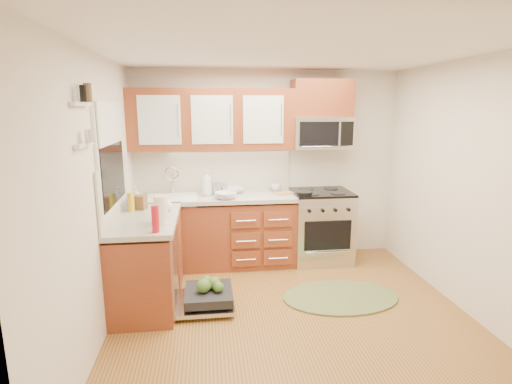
{
  "coord_description": "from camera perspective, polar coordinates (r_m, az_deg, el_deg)",
  "views": [
    {
      "loc": [
        -0.8,
        -3.52,
        2.03
      ],
      "look_at": [
        -0.26,
        0.85,
        1.09
      ],
      "focal_mm": 28.0,
      "sensor_mm": 36.0,
      "label": 1
    }
  ],
  "objects": [
    {
      "name": "soap_bottle_a",
      "position": [
        5.07,
        -7.05,
        1.28
      ],
      "size": [
        0.17,
        0.17,
        0.33
      ],
      "primitive_type": "imported",
      "rotation": [
        0.0,
        0.0,
        0.4
      ],
      "color": "#999999",
      "rests_on": "countertop_back"
    },
    {
      "name": "backsplash_back",
      "position": [
        5.32,
        -6.17,
        3.14
      ],
      "size": [
        2.05,
        0.02,
        0.57
      ],
      "primitive_type": "cube",
      "color": "beige",
      "rests_on": "ground"
    },
    {
      "name": "countertop_left",
      "position": [
        4.25,
        -15.47,
        -3.8
      ],
      "size": [
        0.64,
        1.27,
        0.05
      ],
      "primitive_type": "cube",
      "color": "#B2ACA3",
      "rests_on": "base_cabinet_left"
    },
    {
      "name": "canister",
      "position": [
        5.1,
        -5.6,
        0.44
      ],
      "size": [
        0.1,
        0.1,
        0.16
      ],
      "primitive_type": "cylinder",
      "rotation": [
        0.0,
        0.0,
        0.02
      ],
      "color": "silver",
      "rests_on": "countertop_back"
    },
    {
      "name": "skillet",
      "position": [
        5.05,
        6.87,
        -0.14
      ],
      "size": [
        0.27,
        0.27,
        0.04
      ],
      "primitive_type": "cylinder",
      "rotation": [
        0.0,
        0.0,
        -0.31
      ],
      "color": "black",
      "rests_on": "range"
    },
    {
      "name": "wall_right",
      "position": [
        4.42,
        28.35,
        0.45
      ],
      "size": [
        0.04,
        3.5,
        2.5
      ],
      "primitive_type": "cube",
      "color": "silver",
      "rests_on": "ground"
    },
    {
      "name": "countertop_back",
      "position": [
        5.09,
        -6.03,
        -0.82
      ],
      "size": [
        2.07,
        0.64,
        0.05
      ],
      "primitive_type": "cube",
      "color": "#B2ACA3",
      "rests_on": "base_cabinet_back"
    },
    {
      "name": "range",
      "position": [
        5.4,
        9.21,
        -4.83
      ],
      "size": [
        0.76,
        0.64,
        0.95
      ],
      "primitive_type": null,
      "color": "silver",
      "rests_on": "ground"
    },
    {
      "name": "base_cabinet_left",
      "position": [
        4.4,
        -15.25,
        -9.76
      ],
      "size": [
        0.6,
        1.25,
        0.85
      ],
      "primitive_type": "cube",
      "color": "maroon",
      "rests_on": "ground"
    },
    {
      "name": "wall_back",
      "position": [
        5.39,
        1.56,
        3.75
      ],
      "size": [
        3.5,
        0.04,
        2.5
      ],
      "primitive_type": "cube",
      "color": "silver",
      "rests_on": "ground"
    },
    {
      "name": "bowl_a",
      "position": [
        5.24,
        -3.31,
        0.27
      ],
      "size": [
        0.32,
        0.32,
        0.07
      ],
      "primitive_type": "imported",
      "rotation": [
        0.0,
        0.0,
        0.14
      ],
      "color": "#999999",
      "rests_on": "countertop_back"
    },
    {
      "name": "wall_left",
      "position": [
        3.73,
        -21.61,
        -0.86
      ],
      "size": [
        0.04,
        3.5,
        2.5
      ],
      "primitive_type": "cube",
      "color": "silver",
      "rests_on": "ground"
    },
    {
      "name": "soap_bottle_b",
      "position": [
        4.75,
        -16.82,
        -0.57
      ],
      "size": [
        0.12,
        0.12,
        0.22
      ],
      "primitive_type": "imported",
      "rotation": [
        0.0,
        0.0,
        0.22
      ],
      "color": "#999999",
      "rests_on": "countertop_left"
    },
    {
      "name": "wall_front",
      "position": [
        2.1,
        16.3,
        -10.27
      ],
      "size": [
        3.5,
        0.04,
        2.5
      ],
      "primitive_type": "cube",
      "color": "silver",
      "rests_on": "ground"
    },
    {
      "name": "base_cabinet_back",
      "position": [
        5.23,
        -5.92,
        -5.88
      ],
      "size": [
        2.05,
        0.6,
        0.85
      ],
      "primitive_type": "cube",
      "color": "maroon",
      "rests_on": "ground"
    },
    {
      "name": "dishwasher",
      "position": [
        4.28,
        -7.32,
        -14.82
      ],
      "size": [
        0.7,
        0.6,
        0.2
      ],
      "primitive_type": null,
      "color": "silver",
      "rests_on": "ground"
    },
    {
      "name": "cabinet_over_mw",
      "position": [
        5.31,
        9.38,
        13.05
      ],
      "size": [
        0.76,
        0.35,
        0.47
      ],
      "primitive_type": "cube",
      "color": "maroon",
      "rests_on": "ground"
    },
    {
      "name": "sink",
      "position": [
        5.11,
        -11.89,
        -2.11
      ],
      "size": [
        0.62,
        0.5,
        0.26
      ],
      "primitive_type": null,
      "color": "white",
      "rests_on": "ground"
    },
    {
      "name": "paper_towel_roll",
      "position": [
        3.91,
        -13.43,
        -2.54
      ],
      "size": [
        0.14,
        0.14,
        0.28
      ],
      "primitive_type": "cylinder",
      "rotation": [
        0.0,
        0.0,
        0.1
      ],
      "color": "white",
      "rests_on": "countertop_left"
    },
    {
      "name": "shelf_lower",
      "position": [
        3.31,
        -23.25,
        6.25
      ],
      "size": [
        0.04,
        0.4,
        0.03
      ],
      "primitive_type": "cube",
      "color": "white",
      "rests_on": "ground"
    },
    {
      "name": "red_bottle",
      "position": [
        3.69,
        -14.2,
        -3.76
      ],
      "size": [
        0.09,
        0.09,
        0.25
      ],
      "primitive_type": "cylinder",
      "rotation": [
        0.0,
        0.0,
        -0.4
      ],
      "color": "red",
      "rests_on": "countertop_left"
    },
    {
      "name": "stock_pot",
      "position": [
        5.23,
        -5.09,
        0.46
      ],
      "size": [
        0.19,
        0.19,
        0.11
      ],
      "primitive_type": "cylinder",
      "rotation": [
        0.0,
        0.0,
        -0.03
      ],
      "color": "silver",
      "rests_on": "countertop_back"
    },
    {
      "name": "soap_bottle_c",
      "position": [
        4.42,
        -12.69,
        -1.64
      ],
      "size": [
        0.14,
        0.14,
        0.16
      ],
      "primitive_type": "imported",
      "rotation": [
        0.0,
        0.0,
        0.09
      ],
      "color": "#999999",
      "rests_on": "countertop_left"
    },
    {
      "name": "microwave",
      "position": [
        5.3,
        9.29,
        8.34
      ],
      "size": [
        0.76,
        0.38,
        0.4
      ],
      "primitive_type": null,
      "color": "silver",
      "rests_on": "ground"
    },
    {
      "name": "bowl_b",
      "position": [
        4.89,
        -4.35,
        -0.5
      ],
      "size": [
        0.33,
        0.33,
        0.08
      ],
      "primitive_type": "imported",
      "rotation": [
        0.0,
        0.0,
        0.27
      ],
      "color": "#999999",
      "rests_on": "countertop_back"
    },
    {
      "name": "ceiling",
      "position": [
        3.64,
        6.06,
        19.42
      ],
      "size": [
        3.5,
        3.5,
        0.0
      ],
      "primitive_type": "plane",
      "rotation": [
        3.14,
        0.0,
        0.0
      ],
      "color": "white",
      "rests_on": "ground"
    },
    {
      "name": "cup",
      "position": [
        5.36,
        2.82,
        0.72
      ],
      "size": [
        0.17,
        0.17,
        0.1
      ],
      "primitive_type": "imported",
      "rotation": [
        0.0,
        0.0,
        0.31
      ],
      "color": "#999999",
      "rests_on": "countertop_back"
    },
    {
      "name": "cutting_board",
      "position": [
        5.18,
        4.02,
        -0.17
      ],
      "size": [
        0.29,
        0.23,
        0.02
      ],
      "primitive_type": "cube",
      "rotation": [
        0.0,
        0.0,
        0.34
      ],
      "color": "#AF7B50",
      "rests_on": "countertop_back"
    },
    {
      "name": "backsplash_left",
      "position": [
        4.23,
        -19.65,
        0.19
      ],
      "size": [
        0.02,
        1.25,
        0.57
      ],
      "primitive_type": "cube",
      "color": "beige",
      "rests_on": "ground"
    },
    {
      "name": "wooden_box",
      "position": [
        4.57,
        -16.36,
        -1.44
      ],
      "size": [
        0.18,
        0.15,
        0.15
      ],
      "primitive_type": "cube",
      "rotation": [
        0.0,
        0.0,
        -0.3
      ],
      "color": "brown",
      "rests_on": "countertop_left"
    },
    {
      "name": "window_blind",
      "position": [
        4.13,
        -20.04,
        9.27
      ],
      "size": [
        0.02,
        0.96,
        0.4
      ],
      "primitive_type": "cube",
      "color": "white",
      "rests_on": "ground"
    },
    {
      "name": "window",
      "position": [
        4.16,
        -20.05,
        4.71
      ],
      "size": [
        0.03,
        1.05,
        1.05
      ],
      "primitive_type": null,
      "color": "white",
      "rests_on": "ground"
    },
    {
      "name": "rug",
      "position": [
        4.57,
        11.99,
        -14.44
      ],
      "size": [
        1.39,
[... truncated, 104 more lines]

